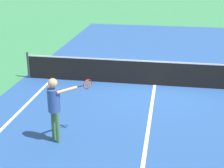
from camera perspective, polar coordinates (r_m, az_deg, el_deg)
The scene contains 5 objects.
ground_plane at distance 12.98m, azimuth 7.25°, elevation -0.18°, with size 60.00×60.00×0.00m, color #337F51.
court_surface_inbounds at distance 12.98m, azimuth 7.25°, elevation -0.18°, with size 10.62×24.40×0.00m, color #234C93.
line_center_service at distance 10.05m, azimuth 6.31°, elevation -6.54°, with size 0.10×6.40×0.01m, color white.
net at distance 12.82m, azimuth 7.35°, elevation 1.88°, with size 10.24×0.09×1.07m.
player_near at distance 8.73m, azimuth -9.62°, elevation -3.09°, with size 1.01×0.88×1.76m.
Camera 1 is at (0.42, -12.15, 4.56)m, focal length 53.99 mm.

